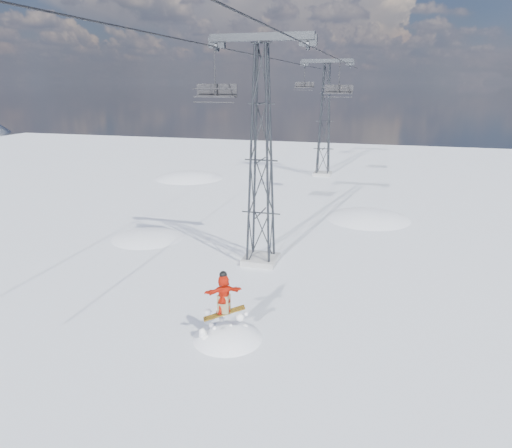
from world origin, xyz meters
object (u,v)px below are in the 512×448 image
(lift_tower_near, at_px, (261,161))
(lift_tower_far, at_px, (325,122))
(snowboarder_jump, at_px, (228,375))
(lift_chair_near, at_px, (216,92))

(lift_tower_near, height_order, lift_tower_far, same)
(lift_tower_far, distance_m, snowboarder_jump, 33.49)
(lift_tower_near, xyz_separation_m, snowboarder_jump, (0.76, -7.72, -7.11))
(lift_tower_near, bearing_deg, lift_chair_near, -171.27)
(lift_tower_far, xyz_separation_m, snowboarder_jump, (0.76, -32.72, -7.11))
(lift_tower_far, height_order, snowboarder_jump, lift_tower_far)
(lift_chair_near, bearing_deg, snowboarder_jump, -68.18)
(snowboarder_jump, bearing_deg, lift_tower_near, 95.59)
(lift_tower_far, bearing_deg, lift_chair_near, -94.96)
(lift_tower_near, bearing_deg, lift_tower_far, 90.00)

